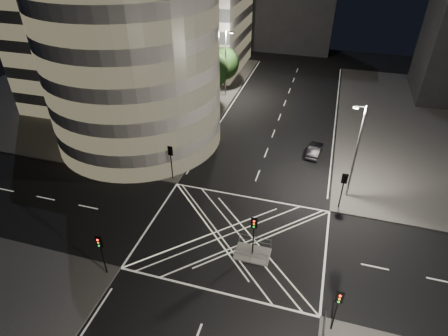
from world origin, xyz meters
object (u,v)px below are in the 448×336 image
(street_lamp_right_far, at_px, (356,150))
(traffic_signal_fl, at_px, (171,156))
(traffic_signal_island, at_px, (254,229))
(central_island, at_px, (252,254))
(street_lamp_left_near, at_px, (182,112))
(traffic_signal_fr, at_px, (343,185))
(traffic_signal_nr, at_px, (338,304))
(street_lamp_left_far, at_px, (226,62))
(traffic_signal_nl, at_px, (101,248))
(sedan, at_px, (315,150))

(street_lamp_right_far, bearing_deg, traffic_signal_fl, -173.12)
(traffic_signal_fl, height_order, traffic_signal_island, same)
(central_island, distance_m, street_lamp_left_near, 18.52)
(traffic_signal_fl, relative_size, traffic_signal_fr, 1.00)
(traffic_signal_fl, relative_size, traffic_signal_nr, 1.00)
(street_lamp_left_far, bearing_deg, traffic_signal_nl, -89.01)
(central_island, relative_size, traffic_signal_island, 0.75)
(street_lamp_left_near, relative_size, street_lamp_left_far, 1.00)
(street_lamp_left_near, bearing_deg, traffic_signal_nl, -88.06)
(traffic_signal_island, bearing_deg, sedan, 78.37)
(traffic_signal_fr, xyz_separation_m, traffic_signal_island, (-6.80, -8.30, 0.00))
(central_island, relative_size, traffic_signal_fl, 0.75)
(traffic_signal_fl, distance_m, traffic_signal_fr, 17.60)
(traffic_signal_fr, distance_m, street_lamp_left_far, 29.63)
(traffic_signal_nl, height_order, traffic_signal_fr, same)
(traffic_signal_nl, xyz_separation_m, street_lamp_left_far, (-0.64, 36.80, 2.63))
(street_lamp_left_near, distance_m, street_lamp_left_far, 18.00)
(street_lamp_left_near, bearing_deg, traffic_signal_nr, -45.87)
(street_lamp_left_far, relative_size, street_lamp_right_far, 1.00)
(traffic_signal_nr, xyz_separation_m, street_lamp_right_far, (0.64, 15.80, 2.63))
(traffic_signal_fl, bearing_deg, street_lamp_right_far, 6.88)
(traffic_signal_fl, xyz_separation_m, street_lamp_left_far, (-0.64, 23.20, 2.63))
(street_lamp_left_near, bearing_deg, sedan, 15.50)
(street_lamp_left_far, bearing_deg, street_lamp_left_near, -90.00)
(traffic_signal_island, xyz_separation_m, street_lamp_left_far, (-11.44, 31.50, 2.63))
(central_island, bearing_deg, street_lamp_right_far, 54.70)
(traffic_signal_nr, relative_size, street_lamp_left_near, 0.40)
(traffic_signal_island, bearing_deg, street_lamp_left_far, 109.95)
(street_lamp_left_far, xyz_separation_m, street_lamp_right_far, (18.87, -21.00, 0.00))
(street_lamp_right_far, distance_m, sedan, 9.47)
(traffic_signal_nr, bearing_deg, central_island, 142.07)
(traffic_signal_fr, bearing_deg, traffic_signal_fl, 180.00)
(central_island, height_order, traffic_signal_fr, traffic_signal_fr)
(traffic_signal_nr, xyz_separation_m, traffic_signal_island, (-6.80, 5.30, 0.00))
(traffic_signal_fl, relative_size, traffic_signal_island, 1.00)
(central_island, relative_size, sedan, 0.75)
(street_lamp_left_far, bearing_deg, traffic_signal_island, -70.05)
(street_lamp_left_near, bearing_deg, street_lamp_left_far, 90.00)
(traffic_signal_nl, height_order, sedan, traffic_signal_nl)
(traffic_signal_fr, xyz_separation_m, sedan, (-3.16, 9.38, -2.25))
(street_lamp_left_near, xyz_separation_m, street_lamp_left_far, (0.00, 18.00, 0.00))
(traffic_signal_nl, xyz_separation_m, sedan, (14.44, 22.98, -2.25))
(traffic_signal_fl, distance_m, street_lamp_left_far, 23.36)
(street_lamp_right_far, bearing_deg, street_lamp_left_near, 170.97)
(traffic_signal_nl, distance_m, street_lamp_left_near, 18.99)
(traffic_signal_fl, distance_m, street_lamp_right_far, 18.55)
(street_lamp_left_far, relative_size, sedan, 2.49)
(traffic_signal_fl, xyz_separation_m, street_lamp_right_far, (18.24, 2.20, 2.63))
(street_lamp_left_near, height_order, sedan, street_lamp_left_near)
(traffic_signal_fl, xyz_separation_m, traffic_signal_nl, (0.00, -13.60, 0.00))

